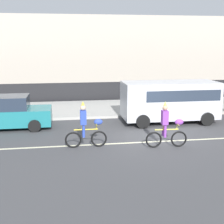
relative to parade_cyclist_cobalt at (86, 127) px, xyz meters
name	(u,v)px	position (x,y,z in m)	size (l,w,h in m)	color
ground_plane	(153,138)	(3.04, 0.77, -0.84)	(80.00, 80.00, 0.00)	#424244
road_centre_line	(156,142)	(3.04, 0.27, -0.84)	(36.00, 0.14, 0.01)	beige
sidewalk_curb	(125,108)	(3.04, 7.27, -0.77)	(60.00, 5.00, 0.15)	#ADAAA3
fence_line	(117,91)	(3.04, 10.17, -0.14)	(40.00, 0.08, 1.40)	black
building_backdrop	(92,53)	(1.98, 18.77, 2.41)	(28.00, 8.00, 6.51)	#B2A899
parade_cyclist_cobalt	(86,127)	(0.00, 0.00, 0.00)	(1.72, 0.50, 1.92)	black
parade_cyclist_purple	(167,127)	(3.24, -0.50, 0.00)	(1.72, 0.50, 1.92)	black
parked_van_silver	(171,99)	(4.77, 3.47, 0.44)	(5.00, 2.22, 2.18)	silver
parked_car_teal	(9,113)	(-3.59, 3.49, -0.06)	(4.10, 1.92, 1.64)	#1E727A
pedestrian_onlooker	(199,92)	(8.01, 7.16, 0.17)	(0.32, 0.20, 1.62)	#33333D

